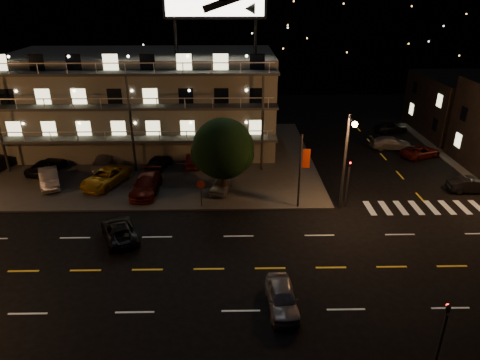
{
  "coord_description": "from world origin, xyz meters",
  "views": [
    {
      "loc": [
        -0.42,
        -23.04,
        16.73
      ],
      "look_at": [
        0.19,
        8.0,
        2.75
      ],
      "focal_mm": 32.0,
      "sensor_mm": 36.0,
      "label": 1
    }
  ],
  "objects_px": {
    "side_car_0": "(471,185)",
    "road_car_east": "(282,297)",
    "lot_car_2": "(106,177)",
    "road_car_west": "(119,231)",
    "lot_car_4": "(222,184)",
    "tree": "(223,150)",
    "lot_car_7": "(104,161)"
  },
  "relations": [
    {
      "from": "side_car_0",
      "to": "road_car_east",
      "type": "relative_size",
      "value": 1.0
    },
    {
      "from": "lot_car_2",
      "to": "road_car_west",
      "type": "bearing_deg",
      "value": -48.58
    },
    {
      "from": "lot_car_2",
      "to": "lot_car_4",
      "type": "bearing_deg",
      "value": 13.43
    },
    {
      "from": "tree",
      "to": "road_car_west",
      "type": "xyz_separation_m",
      "value": [
        -7.42,
        -7.02,
        -3.55
      ]
    },
    {
      "from": "tree",
      "to": "lot_car_4",
      "type": "height_order",
      "value": "tree"
    },
    {
      "from": "lot_car_4",
      "to": "tree",
      "type": "bearing_deg",
      "value": -63.1
    },
    {
      "from": "lot_car_4",
      "to": "road_car_east",
      "type": "height_order",
      "value": "lot_car_4"
    },
    {
      "from": "tree",
      "to": "road_car_west",
      "type": "height_order",
      "value": "tree"
    },
    {
      "from": "tree",
      "to": "road_car_west",
      "type": "distance_m",
      "value": 10.81
    },
    {
      "from": "road_car_west",
      "to": "lot_car_4",
      "type": "bearing_deg",
      "value": -156.98
    },
    {
      "from": "tree",
      "to": "side_car_0",
      "type": "height_order",
      "value": "tree"
    },
    {
      "from": "side_car_0",
      "to": "lot_car_7",
      "type": "bearing_deg",
      "value": 82.3
    },
    {
      "from": "lot_car_7",
      "to": "road_car_west",
      "type": "bearing_deg",
      "value": 108.46
    },
    {
      "from": "lot_car_4",
      "to": "lot_car_7",
      "type": "relative_size",
      "value": 0.89
    },
    {
      "from": "lot_car_2",
      "to": "side_car_0",
      "type": "xyz_separation_m",
      "value": [
        32.92,
        -1.84,
        -0.24
      ]
    },
    {
      "from": "lot_car_2",
      "to": "lot_car_4",
      "type": "relative_size",
      "value": 1.44
    },
    {
      "from": "lot_car_2",
      "to": "road_car_east",
      "type": "height_order",
      "value": "lot_car_2"
    },
    {
      "from": "road_car_west",
      "to": "lot_car_2",
      "type": "bearing_deg",
      "value": -93.12
    },
    {
      "from": "side_car_0",
      "to": "road_car_west",
      "type": "distance_m",
      "value": 30.43
    },
    {
      "from": "tree",
      "to": "lot_car_4",
      "type": "xyz_separation_m",
      "value": [
        -0.15,
        0.63,
        -3.42
      ]
    },
    {
      "from": "lot_car_4",
      "to": "road_car_west",
      "type": "relative_size",
      "value": 0.79
    },
    {
      "from": "lot_car_2",
      "to": "lot_car_7",
      "type": "bearing_deg",
      "value": 128.96
    },
    {
      "from": "road_car_east",
      "to": "lot_car_4",
      "type": "bearing_deg",
      "value": 101.1
    },
    {
      "from": "lot_car_4",
      "to": "road_car_east",
      "type": "xyz_separation_m",
      "value": [
        3.73,
        -15.25,
        -0.1
      ]
    },
    {
      "from": "lot_car_7",
      "to": "road_car_east",
      "type": "distance_m",
      "value": 26.46
    },
    {
      "from": "lot_car_4",
      "to": "road_car_west",
      "type": "bearing_deg",
      "value": -120.22
    },
    {
      "from": "lot_car_2",
      "to": "road_car_west",
      "type": "xyz_separation_m",
      "value": [
        3.36,
        -9.08,
        -0.24
      ]
    },
    {
      "from": "lot_car_4",
      "to": "road_car_west",
      "type": "height_order",
      "value": "lot_car_4"
    },
    {
      "from": "lot_car_2",
      "to": "road_car_east",
      "type": "xyz_separation_m",
      "value": [
        14.36,
        -16.68,
        -0.21
      ]
    },
    {
      "from": "road_car_east",
      "to": "road_car_west",
      "type": "height_order",
      "value": "road_car_east"
    },
    {
      "from": "lot_car_7",
      "to": "side_car_0",
      "type": "relative_size",
      "value": 1.05
    },
    {
      "from": "tree",
      "to": "lot_car_2",
      "type": "bearing_deg",
      "value": 169.17
    }
  ]
}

